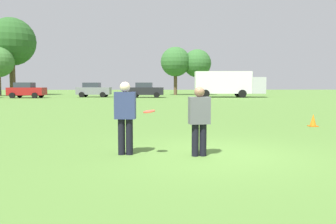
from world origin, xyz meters
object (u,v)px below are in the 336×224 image
(player_thrower, at_px, (125,114))
(parked_car_mid_left, at_px, (26,90))
(parked_car_center, at_px, (93,90))
(box_truck, at_px, (228,83))
(player_defender, at_px, (199,118))
(frisbee, at_px, (149,111))
(traffic_cone, at_px, (313,121))
(parked_car_mid_right, at_px, (146,90))

(player_thrower, relative_size, parked_car_mid_left, 0.39)
(player_thrower, xyz_separation_m, parked_car_center, (-6.25, 36.94, -0.02))
(parked_car_mid_left, xyz_separation_m, box_truck, (24.18, 0.64, 0.83))
(player_thrower, relative_size, player_defender, 1.07)
(parked_car_center, bearing_deg, box_truck, -6.01)
(frisbee, bearing_deg, box_truck, 74.31)
(frisbee, height_order, box_truck, box_truck)
(player_thrower, distance_m, frisbee, 0.57)
(parked_car_center, bearing_deg, frisbee, -79.61)
(traffic_cone, relative_size, parked_car_mid_right, 0.11)
(player_thrower, height_order, traffic_cone, player_thrower)
(player_defender, relative_size, parked_car_center, 0.36)
(player_defender, distance_m, parked_car_center, 38.04)
(frisbee, distance_m, parked_car_mid_right, 35.38)
(parked_car_mid_right, distance_m, box_truck, 10.15)
(player_thrower, bearing_deg, box_truck, 73.44)
(parked_car_center, bearing_deg, player_thrower, -80.40)
(parked_car_mid_left, distance_m, parked_car_center, 7.85)
(parked_car_mid_right, bearing_deg, player_defender, -87.86)
(parked_car_center, height_order, parked_car_mid_right, same)
(player_thrower, xyz_separation_m, parked_car_mid_right, (0.35, 35.25, -0.02))
(player_thrower, xyz_separation_m, player_defender, (1.68, -0.26, -0.07))
(frisbee, bearing_deg, parked_car_center, 100.39)
(frisbee, xyz_separation_m, box_truck, (9.92, 35.31, 0.74))
(player_defender, distance_m, box_truck, 36.52)
(box_truck, bearing_deg, frisbee, -105.69)
(player_thrower, bearing_deg, parked_car_center, 99.60)
(player_defender, xyz_separation_m, box_truck, (8.79, 35.44, 0.87))
(player_thrower, height_order, box_truck, box_truck)
(player_defender, height_order, parked_car_mid_right, parked_car_mid_right)
(player_defender, relative_size, parked_car_mid_right, 0.36)
(player_defender, distance_m, parked_car_mid_left, 38.05)
(parked_car_mid_right, xyz_separation_m, box_truck, (10.11, -0.07, 0.83))
(parked_car_mid_left, bearing_deg, traffic_cone, -55.02)
(parked_car_mid_right, bearing_deg, box_truck, -0.39)
(player_defender, bearing_deg, player_thrower, 171.08)
(traffic_cone, xyz_separation_m, parked_car_mid_right, (-6.55, 30.18, 0.69))
(frisbee, relative_size, parked_car_mid_left, 0.06)
(player_defender, height_order, parked_car_mid_left, parked_car_mid_left)
(player_defender, height_order, parked_car_center, parked_car_center)
(player_defender, height_order, frisbee, player_defender)
(traffic_cone, height_order, parked_car_mid_right, parked_car_mid_right)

